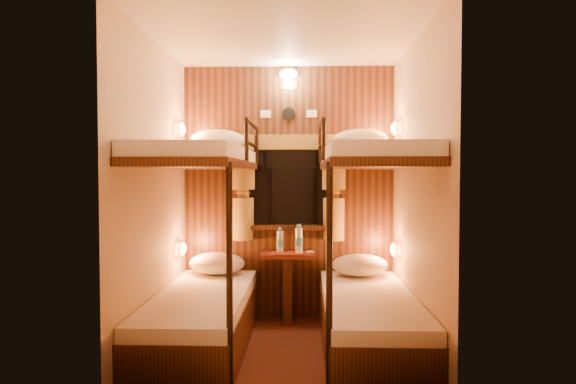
{
  "coord_description": "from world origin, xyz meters",
  "views": [
    {
      "loc": [
        0.15,
        -3.88,
        1.38
      ],
      "look_at": [
        0.02,
        0.15,
        1.24
      ],
      "focal_mm": 32.0,
      "sensor_mm": 36.0,
      "label": 1
    }
  ],
  "objects_px": {
    "bunk_left": "(202,279)",
    "bunk_right": "(369,280)",
    "bottle_left": "(280,241)",
    "bottle_right": "(299,240)",
    "table": "(288,277)"
  },
  "relations": [
    {
      "from": "bunk_right",
      "to": "bottle_left",
      "type": "bearing_deg",
      "value": 132.04
    },
    {
      "from": "bunk_right",
      "to": "bottle_left",
      "type": "height_order",
      "value": "bunk_right"
    },
    {
      "from": "bunk_left",
      "to": "bottle_right",
      "type": "xyz_separation_m",
      "value": [
        0.75,
        0.8,
        0.2
      ]
    },
    {
      "from": "bunk_right",
      "to": "table",
      "type": "relative_size",
      "value": 2.9
    },
    {
      "from": "table",
      "to": "bunk_left",
      "type": "bearing_deg",
      "value": -129.67
    },
    {
      "from": "bottle_left",
      "to": "bottle_right",
      "type": "relative_size",
      "value": 0.88
    },
    {
      "from": "bunk_left",
      "to": "bunk_right",
      "type": "distance_m",
      "value": 1.3
    },
    {
      "from": "bottle_left",
      "to": "bottle_right",
      "type": "height_order",
      "value": "bottle_right"
    },
    {
      "from": "bunk_right",
      "to": "bottle_left",
      "type": "relative_size",
      "value": 8.22
    },
    {
      "from": "table",
      "to": "bottle_right",
      "type": "height_order",
      "value": "bottle_right"
    },
    {
      "from": "bunk_left",
      "to": "bunk_right",
      "type": "height_order",
      "value": "same"
    },
    {
      "from": "bunk_left",
      "to": "bottle_right",
      "type": "distance_m",
      "value": 1.11
    },
    {
      "from": "bunk_left",
      "to": "bunk_right",
      "type": "xyz_separation_m",
      "value": [
        1.3,
        0.0,
        0.0
      ]
    },
    {
      "from": "table",
      "to": "bottle_right",
      "type": "bearing_deg",
      "value": 10.28
    },
    {
      "from": "table",
      "to": "bottle_right",
      "type": "xyz_separation_m",
      "value": [
        0.1,
        0.02,
        0.35
      ]
    }
  ]
}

